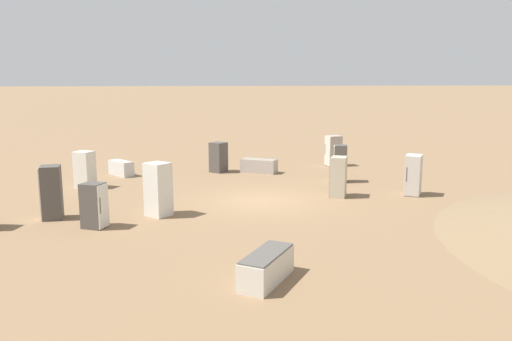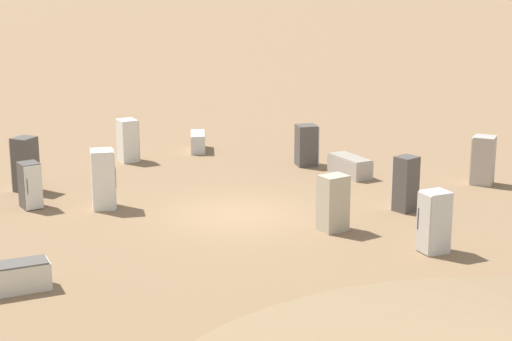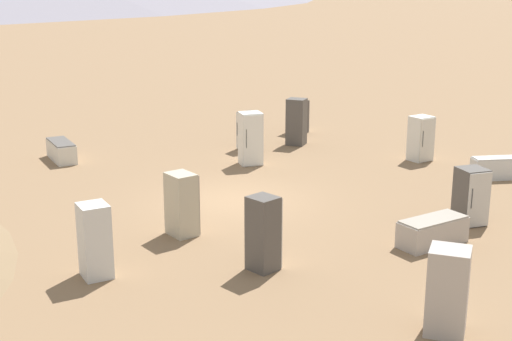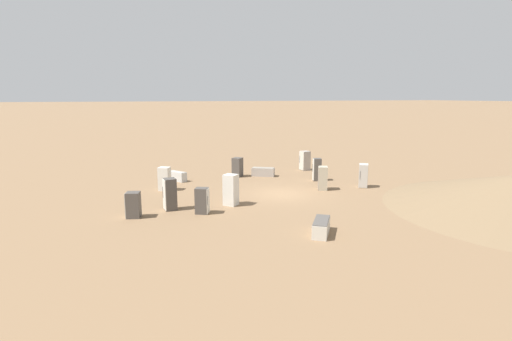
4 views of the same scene
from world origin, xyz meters
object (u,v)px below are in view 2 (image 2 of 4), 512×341
discarded_fridge_1 (405,184)px  discarded_fridge_5 (350,166)px  discarded_fridge_8 (25,164)px  discarded_fridge_11 (10,278)px  discarded_fridge_6 (434,222)px  discarded_fridge_10 (307,145)px  discarded_fridge_0 (103,179)px  discarded_fridge_2 (333,203)px  discarded_fridge_3 (198,142)px  discarded_fridge_7 (483,160)px  discarded_fridge_4 (30,185)px  discarded_fridge_9 (128,140)px

discarded_fridge_1 → discarded_fridge_5: (3.26, -3.21, -0.53)m
discarded_fridge_8 → discarded_fridge_11: size_ratio=0.97×
discarded_fridge_6 → discarded_fridge_10: bearing=-8.1°
discarded_fridge_0 → discarded_fridge_1: (-8.49, -4.43, -0.07)m
discarded_fridge_0 → discarded_fridge_2: (-7.31, -1.53, -0.12)m
discarded_fridge_2 → discarded_fridge_8: size_ratio=0.90×
discarded_fridge_3 → discarded_fridge_2: bearing=110.5°
discarded_fridge_3 → discarded_fridge_11: (-4.28, 14.86, -0.01)m
discarded_fridge_2 → discarded_fridge_3: discarded_fridge_2 is taller
discarded_fridge_0 → discarded_fridge_5: (-5.23, -7.64, -0.60)m
discarded_fridge_0 → discarded_fridge_2: discarded_fridge_0 is taller
discarded_fridge_0 → discarded_fridge_11: bearing=-21.8°
discarded_fridge_7 → discarded_fridge_3: bearing=87.2°
discarded_fridge_5 → discarded_fridge_6: discarded_fridge_6 is taller
discarded_fridge_3 → discarded_fridge_8: size_ratio=0.89×
discarded_fridge_6 → discarded_fridge_2: bearing=29.3°
discarded_fridge_1 → discarded_fridge_6: 3.83m
discarded_fridge_2 → discarded_fridge_7: discarded_fridge_7 is taller
discarded_fridge_10 → discarded_fridge_11: bearing=-46.4°
discarded_fridge_4 → discarded_fridge_8: (1.57, -1.42, 0.19)m
discarded_fridge_5 → discarded_fridge_7: 4.73m
discarded_fridge_1 → discarded_fridge_9: (11.69, -0.98, -0.06)m
discarded_fridge_0 → discarded_fridge_5: bearing=103.3°
discarded_fridge_4 → discarded_fridge_9: discarded_fridge_9 is taller
discarded_fridge_0 → discarded_fridge_3: discarded_fridge_0 is taller
discarded_fridge_7 → discarded_fridge_8: (13.41, 8.55, 0.08)m
discarded_fridge_3 → discarded_fridge_8: discarded_fridge_8 is taller
discarded_fridge_7 → discarded_fridge_9: (12.96, 3.44, -0.03)m
discarded_fridge_2 → discarded_fridge_9: discarded_fridge_2 is taller
discarded_fridge_4 → discarded_fridge_11: bearing=67.8°
discarded_fridge_6 → discarded_fridge_11: 11.16m
discarded_fridge_3 → discarded_fridge_6: 14.21m
discarded_fridge_6 → discarded_fridge_8: bearing=39.5°
discarded_fridge_0 → discarded_fridge_2: size_ratio=1.14×
discarded_fridge_3 → discarded_fridge_7: bearing=149.8°
discarded_fridge_10 → discarded_fridge_7: bearing=51.7°
discarded_fridge_5 → discarded_fridge_10: (2.05, -0.58, 0.43)m
discarded_fridge_11 → discarded_fridge_4: bearing=165.9°
discarded_fridge_1 → discarded_fridge_7: discarded_fridge_1 is taller
discarded_fridge_3 → discarded_fridge_7: (-11.59, -0.58, 0.49)m
discarded_fridge_2 → discarded_fridge_4: 9.75m
discarded_fridge_2 → discarded_fridge_11: bearing=176.7°
discarded_fridge_5 → discarded_fridge_9: discarded_fridge_9 is taller
discarded_fridge_5 → discarded_fridge_9: size_ratio=1.19×
discarded_fridge_9 → discarded_fridge_10: discarded_fridge_9 is taller
discarded_fridge_9 → discarded_fridge_11: discarded_fridge_9 is taller
discarded_fridge_2 → discarded_fridge_3: (9.13, -6.74, -0.47)m
discarded_fridge_0 → discarded_fridge_7: 13.18m
discarded_fridge_4 → discarded_fridge_1: bearing=145.8°
discarded_fridge_1 → discarded_fridge_3: (10.31, -3.84, -0.51)m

